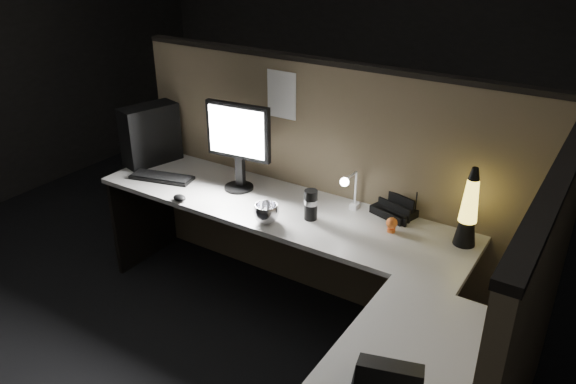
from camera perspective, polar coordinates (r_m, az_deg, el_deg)
The scene contains 16 objects.
floor at distance 3.22m, azimuth -4.95°, elevation -17.88°, with size 6.00×6.00×0.00m, color black.
room_shell at distance 2.40m, azimuth -6.44°, elevation 11.24°, with size 6.00×6.00×6.00m.
partition_back at distance 3.44m, azimuth 3.94°, elevation 0.49°, with size 2.66×0.06×1.50m, color brown.
partition_right at distance 2.41m, azimuth 22.89°, elevation -14.14°, with size 0.06×1.66×1.50m, color brown.
desk at distance 2.93m, azimuth 0.45°, elevation -8.14°, with size 2.60×1.60×0.73m.
pc_tower at distance 3.89m, azimuth -13.81°, elevation 5.71°, with size 0.17×0.38×0.40m, color black.
monitor at distance 3.36m, azimuth -5.08°, elevation 5.46°, with size 0.42×0.18×0.54m.
keyboard at distance 3.67m, azimuth -12.70°, elevation 1.44°, with size 0.41×0.14×0.02m, color black.
mouse at distance 3.36m, azimuth -10.96°, elevation -0.59°, with size 0.09×0.06×0.04m, color black.
clip_lamp at distance 3.12m, azimuth 6.29°, elevation 0.15°, with size 0.05×0.19×0.25m.
organizer at distance 3.21m, azimuth 10.98°, elevation -1.53°, with size 0.27×0.25×0.17m.
lava_lamp at distance 2.94m, azimuth 17.85°, elevation -2.07°, with size 0.11×0.11×0.42m.
travel_mug at distance 3.07m, azimuth 2.33°, elevation -1.31°, with size 0.08×0.08×0.17m, color black.
steel_mug at distance 3.06m, azimuth -2.22°, elevation -2.20°, with size 0.14×0.14×0.11m, color #BABAC1.
figurine at distance 3.01m, azimuth 10.50°, elevation -3.11°, with size 0.06×0.06×0.06m, color orange.
pinned_paper at distance 3.36m, azimuth -0.66°, elevation 9.84°, with size 0.20×0.00×0.28m, color white.
Camera 1 is at (1.47, -1.81, 2.22)m, focal length 35.00 mm.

